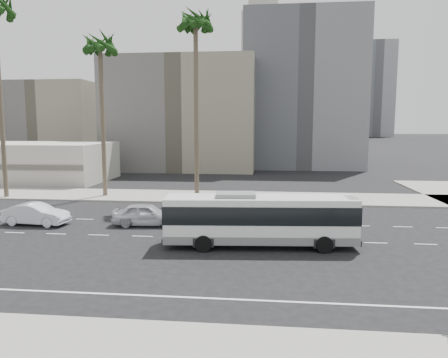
# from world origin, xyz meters

# --- Properties ---
(ground) EXTENTS (700.00, 700.00, 0.00)m
(ground) POSITION_xyz_m (0.00, 0.00, 0.00)
(ground) COLOR black
(ground) RESTS_ON ground
(sidewalk_north) EXTENTS (120.00, 7.00, 0.15)m
(sidewalk_north) POSITION_xyz_m (0.00, 15.50, 0.07)
(sidewalk_north) COLOR gray
(sidewalk_north) RESTS_ON ground
(commercial_low) EXTENTS (22.00, 12.16, 5.00)m
(commercial_low) POSITION_xyz_m (-30.00, 25.99, 2.50)
(commercial_low) COLOR beige
(commercial_low) RESTS_ON ground
(midrise_beige_west) EXTENTS (24.00, 18.00, 18.00)m
(midrise_beige_west) POSITION_xyz_m (-12.00, 45.00, 9.00)
(midrise_beige_west) COLOR slate
(midrise_beige_west) RESTS_ON ground
(midrise_gray_center) EXTENTS (20.00, 20.00, 26.00)m
(midrise_gray_center) POSITION_xyz_m (8.00, 52.00, 13.00)
(midrise_gray_center) COLOR #595C61
(midrise_gray_center) RESTS_ON ground
(midrise_beige_far) EXTENTS (18.00, 16.00, 15.00)m
(midrise_beige_far) POSITION_xyz_m (-38.00, 50.00, 7.50)
(midrise_beige_far) COLOR slate
(midrise_beige_far) RESTS_ON ground
(civic_tower) EXTENTS (42.00, 42.00, 129.00)m
(civic_tower) POSITION_xyz_m (-2.00, 250.00, 38.83)
(civic_tower) COLOR beige
(civic_tower) RESTS_ON ground
(highrise_right) EXTENTS (26.00, 26.00, 70.00)m
(highrise_right) POSITION_xyz_m (45.00, 230.00, 35.00)
(highrise_right) COLOR slate
(highrise_right) RESTS_ON ground
(highrise_far) EXTENTS (22.00, 22.00, 60.00)m
(highrise_far) POSITION_xyz_m (70.00, 260.00, 30.00)
(highrise_far) COLOR slate
(highrise_far) RESTS_ON ground
(city_bus) EXTENTS (11.63, 3.45, 3.29)m
(city_bus) POSITION_xyz_m (1.79, -1.46, 1.73)
(city_bus) COLOR white
(city_bus) RESTS_ON ground
(car_a) EXTENTS (2.43, 5.02, 1.65)m
(car_a) POSITION_xyz_m (-6.62, 3.08, 0.83)
(car_a) COLOR silver
(car_a) RESTS_ON ground
(car_b) EXTENTS (2.04, 4.93, 1.59)m
(car_b) POSITION_xyz_m (-14.79, 2.43, 0.79)
(car_b) COLOR white
(car_b) RESTS_ON ground
(palm_near) EXTENTS (5.40, 5.40, 18.17)m
(palm_near) POSITION_xyz_m (-4.66, 13.72, 16.46)
(palm_near) COLOR brown
(palm_near) RESTS_ON ground
(palm_mid) EXTENTS (5.29, 5.29, 16.35)m
(palm_mid) POSITION_xyz_m (-14.43, 14.84, 14.71)
(palm_mid) COLOR brown
(palm_mid) RESTS_ON ground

